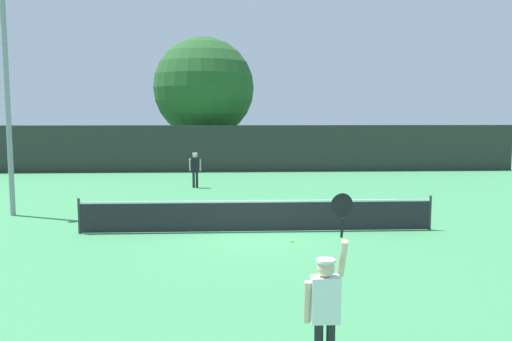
{
  "coord_description": "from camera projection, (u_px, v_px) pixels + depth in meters",
  "views": [
    {
      "loc": [
        -0.83,
        -15.84,
        3.59
      ],
      "look_at": [
        0.13,
        3.44,
        1.5
      ],
      "focal_mm": 37.27,
      "sensor_mm": 36.0,
      "label": 1
    }
  ],
  "objects": [
    {
      "name": "ground_plane",
      "position": [
        257.0,
        232.0,
        16.15
      ],
      "size": [
        120.0,
        120.0,
        0.0
      ],
      "primitive_type": "plane",
      "color": "#387F4C"
    },
    {
      "name": "parked_car_mid",
      "position": [
        270.0,
        149.0,
        41.52
      ],
      "size": [
        2.14,
        4.3,
        1.69
      ],
      "rotation": [
        0.0,
        0.0,
        -0.06
      ],
      "color": "navy",
      "rests_on": "ground"
    },
    {
      "name": "light_pole",
      "position": [
        7.0,
        86.0,
        18.25
      ],
      "size": [
        1.18,
        0.28,
        7.9
      ],
      "color": "gray",
      "rests_on": "ground"
    },
    {
      "name": "large_tree",
      "position": [
        204.0,
        88.0,
        35.75
      ],
      "size": [
        6.76,
        6.76,
        8.66
      ],
      "color": "brown",
      "rests_on": "ground"
    },
    {
      "name": "parked_car_near",
      "position": [
        142.0,
        150.0,
        40.74
      ],
      "size": [
        2.29,
        4.36,
        1.69
      ],
      "rotation": [
        0.0,
        0.0,
        -0.09
      ],
      "color": "navy",
      "rests_on": "ground"
    },
    {
      "name": "tennis_net",
      "position": [
        257.0,
        215.0,
        16.1
      ],
      "size": [
        10.75,
        0.08,
        1.07
      ],
      "color": "#232328",
      "rests_on": "ground"
    },
    {
      "name": "parked_car_far",
      "position": [
        332.0,
        152.0,
        38.61
      ],
      "size": [
        2.11,
        4.29,
        1.69
      ],
      "rotation": [
        0.0,
        0.0,
        -0.05
      ],
      "color": "#B7B7BC",
      "rests_on": "ground"
    },
    {
      "name": "perimeter_fence",
      "position": [
        243.0,
        148.0,
        32.63
      ],
      "size": [
        33.9,
        0.12,
        2.85
      ],
      "primitive_type": "cube",
      "color": "#2D332D",
      "rests_on": "ground"
    },
    {
      "name": "player_serving",
      "position": [
        326.0,
        301.0,
        7.0
      ],
      "size": [
        0.68,
        0.4,
        2.54
      ],
      "color": "white",
      "rests_on": "ground"
    },
    {
      "name": "tennis_ball",
      "position": [
        292.0,
        241.0,
        14.84
      ],
      "size": [
        0.07,
        0.07,
        0.07
      ],
      "primitive_type": "sphere",
      "color": "#CCE033",
      "rests_on": "ground"
    },
    {
      "name": "player_receiving",
      "position": [
        195.0,
        166.0,
        25.57
      ],
      "size": [
        0.57,
        0.25,
        1.68
      ],
      "rotation": [
        0.0,
        0.0,
        3.14
      ],
      "color": "black",
      "rests_on": "ground"
    }
  ]
}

